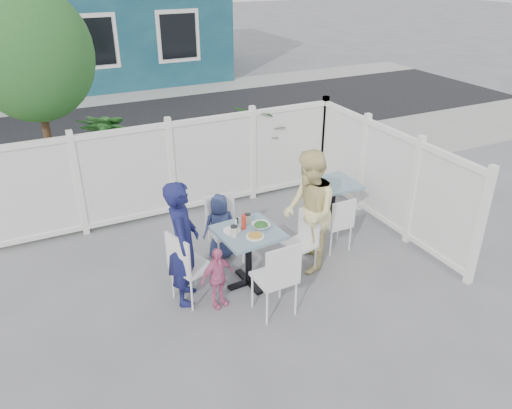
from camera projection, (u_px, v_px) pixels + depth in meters
name	position (u px, v px, depth m)	size (l,w,h in m)	color
ground	(225.00, 293.00, 6.44)	(80.00, 80.00, 0.00)	slate
near_sidewalk	(147.00, 184.00, 9.49)	(24.00, 2.60, 0.01)	gray
street	(108.00, 129.00, 12.46)	(24.00, 5.00, 0.01)	black
far_sidewalk	(87.00, 100.00, 14.94)	(24.00, 1.60, 0.01)	gray
fence_back	(172.00, 171.00, 8.05)	(5.86, 0.08, 1.60)	white
fence_right	(387.00, 180.00, 7.75)	(0.08, 3.66, 1.60)	white
tree	(32.00, 56.00, 7.29)	(1.80, 1.62, 3.59)	#382316
potted_shrub_a	(113.00, 161.00, 8.28)	(0.95, 0.95, 1.70)	#1D5322
potted_shrub_b	(258.00, 143.00, 9.26)	(1.42, 1.23, 1.58)	#1D5322
main_table	(248.00, 243.00, 6.37)	(0.81, 0.81, 0.80)	slate
spare_table	(334.00, 192.00, 7.86)	(0.70, 0.70, 0.73)	slate
chair_left	(186.00, 263.00, 6.06)	(0.54, 0.55, 0.97)	white
chair_right	(303.00, 238.00, 6.73)	(0.45, 0.46, 0.85)	white
chair_back	(223.00, 223.00, 6.97)	(0.43, 0.42, 0.95)	white
chair_near	(278.00, 274.00, 5.80)	(0.47, 0.46, 1.01)	white
chair_spare	(339.00, 221.00, 7.16)	(0.39, 0.38, 0.85)	white
man	(183.00, 243.00, 6.00)	(0.59, 0.39, 1.62)	#16194D
woman	(309.00, 212.00, 6.63)	(0.83, 0.64, 1.70)	yellow
boy	(220.00, 227.00, 7.02)	(0.48, 0.31, 0.97)	navy
toddler	(217.00, 278.00, 6.05)	(0.48, 0.20, 0.82)	pink
plate_main	(255.00, 236.00, 6.14)	(0.23, 0.23, 0.01)	white
plate_side	(232.00, 231.00, 6.27)	(0.22, 0.22, 0.02)	white
salad_bowl	(261.00, 226.00, 6.34)	(0.23, 0.23, 0.06)	white
coffee_cup_a	(234.00, 232.00, 6.13)	(0.09, 0.09, 0.13)	beige
coffee_cup_b	(248.00, 219.00, 6.45)	(0.08, 0.08, 0.11)	beige
ketchup_bottle	(244.00, 222.00, 6.29)	(0.06, 0.06, 0.19)	red
salt_shaker	(236.00, 222.00, 6.41)	(0.03, 0.03, 0.07)	white
pepper_shaker	(237.00, 221.00, 6.44)	(0.03, 0.03, 0.07)	black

